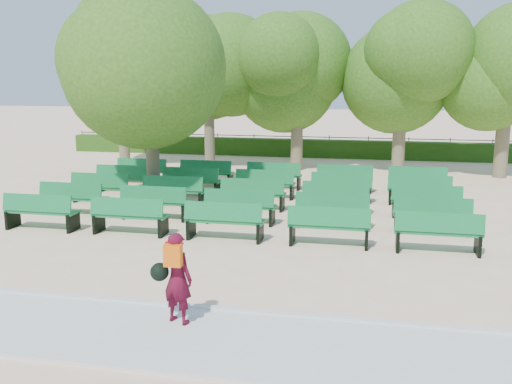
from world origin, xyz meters
The scene contains 9 objects.
ground centered at (0.00, 0.00, 0.00)m, with size 120.00×120.00×0.00m, color beige.
paving centered at (0.00, -7.40, 0.03)m, with size 30.00×2.20×0.06m, color silver.
curb centered at (0.00, -6.25, 0.05)m, with size 30.00×0.12×0.10m, color silver.
hedge centered at (0.00, 14.00, 0.45)m, with size 26.00×0.70×0.90m, color #274F14.
fence centered at (0.00, 14.40, 0.00)m, with size 26.00×0.10×1.02m, color black, non-canonical shape.
tree_line centered at (0.00, 10.00, 0.00)m, with size 21.80×6.80×7.04m, color #3B6A1C, non-canonical shape.
bench_array centered at (-0.29, 1.68, 0.10)m, with size 2.00×0.67×1.25m.
tree_among centered at (-3.78, 2.10, 4.36)m, with size 4.89×4.89×6.57m.
person centered at (0.20, -6.91, 0.85)m, with size 0.76×0.53×1.53m.
Camera 1 is at (3.28, -15.28, 4.03)m, focal length 40.00 mm.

